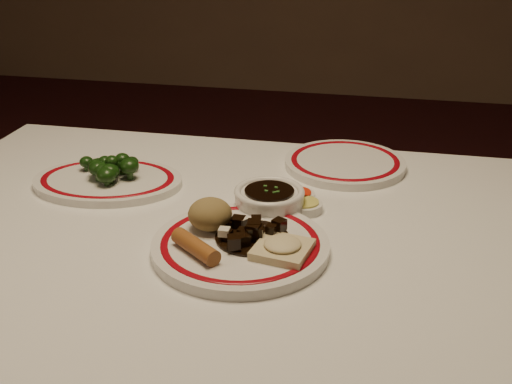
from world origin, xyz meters
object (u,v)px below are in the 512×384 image
(dining_table, at_px, (214,278))
(broccoli_pile, at_px, (108,167))
(fried_wonton, at_px, (282,247))
(broccoli_plate, at_px, (108,181))
(rice_mound, at_px, (210,214))
(soy_bowl, at_px, (269,201))
(spring_roll, at_px, (196,247))
(main_plate, at_px, (240,246))
(stirfry_heap, at_px, (250,233))

(dining_table, height_order, broccoli_pile, broccoli_pile)
(fried_wonton, height_order, broccoli_plate, fried_wonton)
(rice_mound, relative_size, fried_wonton, 0.76)
(fried_wonton, distance_m, soy_bowl, 0.18)
(spring_roll, height_order, soy_bowl, spring_roll)
(main_plate, xyz_separation_m, stirfry_heap, (0.01, 0.01, 0.02))
(rice_mound, relative_size, soy_bowl, 0.59)
(main_plate, height_order, soy_bowl, soy_bowl)
(stirfry_heap, distance_m, broccoli_plate, 0.38)
(broccoli_plate, bearing_deg, fried_wonton, -30.01)
(broccoli_pile, relative_size, soy_bowl, 1.08)
(rice_mound, xyz_separation_m, spring_roll, (0.00, -0.09, -0.01))
(dining_table, bearing_deg, broccoli_plate, 150.20)
(stirfry_heap, bearing_deg, broccoli_plate, 150.10)
(dining_table, distance_m, broccoli_pile, 0.31)
(soy_bowl, bearing_deg, fried_wonton, -72.88)
(main_plate, distance_m, spring_roll, 0.08)
(broccoli_plate, relative_size, broccoli_pile, 2.35)
(rice_mound, distance_m, soy_bowl, 0.14)
(spring_roll, bearing_deg, stirfry_heap, -9.36)
(dining_table, xyz_separation_m, spring_roll, (0.00, -0.11, 0.12))
(spring_roll, xyz_separation_m, soy_bowl, (0.07, 0.20, -0.01))
(main_plate, height_order, rice_mound, rice_mound)
(rice_mound, relative_size, spring_roll, 0.75)
(broccoli_plate, relative_size, soy_bowl, 2.53)
(main_plate, bearing_deg, spring_roll, -137.94)
(fried_wonton, bearing_deg, broccoli_pile, 149.81)
(stirfry_heap, distance_m, broccoli_pile, 0.37)
(rice_mound, bearing_deg, spring_roll, -89.52)
(fried_wonton, height_order, broccoli_pile, broccoli_pile)
(stirfry_heap, bearing_deg, dining_table, 149.74)
(fried_wonton, height_order, soy_bowl, same)
(spring_roll, bearing_deg, dining_table, 41.03)
(broccoli_plate, bearing_deg, soy_bowl, -8.36)
(fried_wonton, xyz_separation_m, broccoli_pile, (-0.38, 0.22, 0.01))
(stirfry_heap, relative_size, broccoli_pile, 0.89)
(spring_roll, distance_m, broccoli_plate, 0.36)
(main_plate, bearing_deg, rice_mound, 149.83)
(main_plate, height_order, stirfry_heap, stirfry_heap)
(dining_table, bearing_deg, soy_bowl, 50.19)
(broccoli_pile, bearing_deg, fried_wonton, -30.19)
(broccoli_plate, bearing_deg, spring_roll, -44.58)
(dining_table, xyz_separation_m, rice_mound, (0.00, -0.02, 0.14))
(fried_wonton, relative_size, soy_bowl, 0.77)
(broccoli_plate, xyz_separation_m, broccoli_pile, (0.00, -0.00, 0.03))
(soy_bowl, bearing_deg, dining_table, -129.81)
(dining_table, xyz_separation_m, main_plate, (0.06, -0.06, 0.10))
(spring_roll, bearing_deg, broccoli_pile, 83.85)
(dining_table, height_order, rice_mound, rice_mound)
(spring_roll, distance_m, fried_wonton, 0.13)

